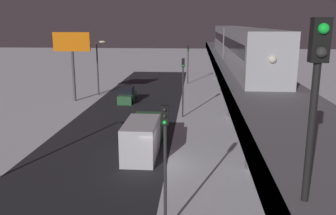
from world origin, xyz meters
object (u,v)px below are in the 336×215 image
object	(u,v)px
sedan_green	(127,96)
box_truck	(143,136)
traffic_light_near	(165,151)
traffic_light_mid	(183,79)
rail_signal	(316,81)
traffic_light_far	(188,59)
commercial_billboard	(72,49)
subway_train	(237,43)

from	to	relation	value
sedan_green	box_truck	size ratio (longest dim) A/B	0.57
traffic_light_near	traffic_light_mid	world-z (taller)	same
rail_signal	traffic_light_mid	size ratio (longest dim) A/B	0.62
traffic_light_far	commercial_billboard	distance (m)	20.94
subway_train	sedan_green	distance (m)	16.23
traffic_light_mid	sedan_green	bearing A→B (deg)	-43.73
box_truck	rail_signal	bearing A→B (deg)	108.83
sedan_green	traffic_light_far	distance (m)	17.10
commercial_billboard	subway_train	bearing A→B (deg)	162.77
box_truck	traffic_light_near	world-z (taller)	traffic_light_near
traffic_light_near	traffic_light_far	world-z (taller)	same
traffic_light_near	traffic_light_far	size ratio (longest dim) A/B	1.00
rail_signal	traffic_light_far	size ratio (longest dim) A/B	0.62
rail_signal	box_truck	bearing A→B (deg)	-71.17
commercial_billboard	traffic_light_far	bearing A→B (deg)	-134.33
traffic_light_mid	traffic_light_far	size ratio (longest dim) A/B	1.00
rail_signal	commercial_billboard	bearing A→B (deg)	-64.05
rail_signal	traffic_light_near	world-z (taller)	rail_signal
sedan_green	traffic_light_far	xyz separation A→B (m)	(-7.50, -14.98, 3.41)
rail_signal	subway_train	bearing A→B (deg)	-93.28
box_truck	commercial_billboard	world-z (taller)	commercial_billboard
subway_train	sedan_green	size ratio (longest dim) A/B	8.77
box_truck	traffic_light_mid	xyz separation A→B (m)	(-2.70, -11.22, 2.85)
box_truck	traffic_light_far	bearing A→B (deg)	-94.63
rail_signal	sedan_green	distance (m)	40.18
sedan_green	traffic_light_near	xyz separation A→B (m)	(-7.50, 29.33, 3.41)
rail_signal	sedan_green	bearing A→B (deg)	-73.20
sedan_green	traffic_light_mid	size ratio (longest dim) A/B	0.66
traffic_light_far	subway_train	bearing A→B (deg)	105.05
rail_signal	commercial_billboard	distance (m)	42.08
traffic_light_far	commercial_billboard	size ratio (longest dim) A/B	0.72
traffic_light_near	commercial_billboard	distance (m)	32.93
subway_train	box_truck	world-z (taller)	subway_train
traffic_light_near	box_truck	bearing A→B (deg)	-76.13
sedan_green	rail_signal	bearing A→B (deg)	106.80
traffic_light_near	traffic_light_mid	bearing A→B (deg)	-90.00
traffic_light_mid	traffic_light_far	distance (m)	22.15
traffic_light_near	subway_train	bearing A→B (deg)	-103.77
traffic_light_near	commercial_billboard	bearing A→B (deg)	-63.75
subway_train	commercial_billboard	world-z (taller)	subway_train
subway_train	traffic_light_far	xyz separation A→B (m)	(5.68, -21.13, -3.79)
traffic_light_mid	box_truck	bearing A→B (deg)	76.47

